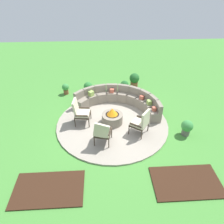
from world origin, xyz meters
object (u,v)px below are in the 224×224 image
fire_pit (112,117)px  potted_plant_3 (66,88)px  potted_plant_2 (124,86)px  potted_plant_4 (187,127)px  potted_plant_1 (134,80)px  lounge_chair_front_left (80,111)px  curved_stone_bench (120,100)px  lounge_chair_front_right (102,132)px  potted_plant_0 (88,88)px  lounge_chair_back_left (141,122)px

fire_pit → potted_plant_3: size_ratio=1.51×
potted_plant_2 → potted_plant_4: size_ratio=1.00×
potted_plant_4 → potted_plant_1: bearing=109.7°
potted_plant_1 → lounge_chair_front_left: bearing=-131.2°
curved_stone_bench → potted_plant_1: (0.91, 1.86, 0.08)m
lounge_chair_front_left → lounge_chair_front_right: size_ratio=1.03×
potted_plant_2 → potted_plant_1: bearing=40.3°
curved_stone_bench → lounge_chair_front_right: 2.60m
potted_plant_0 → potted_plant_2: (1.83, 0.14, -0.03)m
lounge_chair_front_left → lounge_chair_back_left: lounge_chair_front_left is taller
curved_stone_bench → lounge_chair_back_left: 2.09m
potted_plant_4 → lounge_chair_front_right: bearing=-173.6°
curved_stone_bench → lounge_chair_front_right: (-0.87, -2.44, 0.22)m
fire_pit → potted_plant_0: (-1.05, 2.47, 0.04)m
fire_pit → lounge_chair_back_left: (1.04, -0.75, 0.28)m
potted_plant_0 → potted_plant_3: potted_plant_0 is taller
fire_pit → lounge_chair_front_left: (-1.28, 0.08, 0.28)m
fire_pit → potted_plant_2: 2.72m
potted_plant_2 → potted_plant_4: same height
lounge_chair_front_right → lounge_chair_back_left: (1.46, 0.45, 0.02)m
lounge_chair_front_left → potted_plant_3: bearing=-154.5°
curved_stone_bench → potted_plant_3: size_ratio=6.49×
fire_pit → lounge_chair_back_left: lounge_chair_back_left is taller
lounge_chair_back_left → potted_plant_3: size_ratio=1.90×
fire_pit → lounge_chair_front_right: bearing=-109.3°
potted_plant_0 → potted_plant_2: 1.83m
potted_plant_2 → potted_plant_0: bearing=-175.6°
fire_pit → lounge_chair_front_right: lounge_chair_front_right is taller
potted_plant_3 → lounge_chair_back_left: bearing=-46.3°
fire_pit → potted_plant_4: 2.90m
potted_plant_0 → lounge_chair_front_right: bearing=-80.3°
lounge_chair_front_left → potted_plant_3: (-0.92, 2.55, -0.29)m
lounge_chair_front_left → fire_pit: bearing=92.0°
potted_plant_1 → fire_pit: bearing=-113.7°
lounge_chair_front_left → potted_plant_1: lounge_chair_front_left is taller
fire_pit → potted_plant_1: size_ratio=1.05×
fire_pit → lounge_chair_back_left: 1.31m
lounge_chair_front_right → potted_plant_1: lounge_chair_front_right is taller
lounge_chair_back_left → potted_plant_0: size_ratio=1.54×
fire_pit → potted_plant_2: bearing=73.4°
fire_pit → lounge_chair_front_right: 1.30m
fire_pit → curved_stone_bench: size_ratio=0.23×
lounge_chair_back_left → potted_plant_0: lounge_chair_back_left is taller
fire_pit → lounge_chair_front_right: (-0.42, -1.20, 0.27)m
potted_plant_1 → potted_plant_2: potted_plant_1 is taller
potted_plant_2 → lounge_chair_front_left: bearing=-129.2°
curved_stone_bench → lounge_chair_front_left: bearing=-146.2°
lounge_chair_back_left → potted_plant_2: (-0.26, 3.36, -0.27)m
curved_stone_bench → potted_plant_2: (0.33, 1.37, -0.04)m
lounge_chair_front_left → potted_plant_2: (2.06, 2.53, -0.27)m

